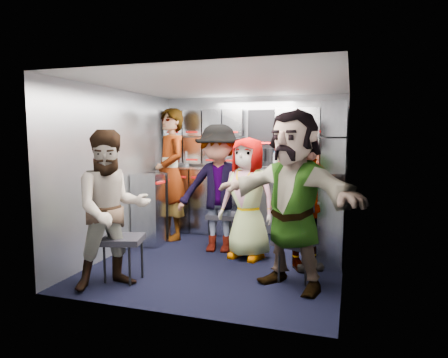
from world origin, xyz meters
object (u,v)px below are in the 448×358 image
(jump_seat_mid_left, at_px, (223,217))
(attendant_arc_c, at_px, (248,198))
(attendant_arc_d, at_px, (306,204))
(attendant_arc_b, at_px, (218,189))
(jump_seat_near_left, at_px, (123,242))
(jump_seat_center, at_px, (251,226))
(attendant_arc_e, at_px, (293,200))
(jump_seat_near_right, at_px, (294,245))
(jump_seat_mid_right, at_px, (307,229))
(attendant_standing, at_px, (171,174))
(attendant_arc_a, at_px, (112,210))

(jump_seat_mid_left, distance_m, attendant_arc_c, 0.64)
(attendant_arc_d, bearing_deg, attendant_arc_b, 130.15)
(jump_seat_near_left, relative_size, jump_seat_center, 1.11)
(attendant_arc_c, relative_size, attendant_arc_e, 0.84)
(jump_seat_near_right, height_order, attendant_arc_b, attendant_arc_b)
(jump_seat_near_right, distance_m, attendant_arc_b, 1.42)
(jump_seat_mid_right, height_order, attendant_arc_b, attendant_arc_b)
(attendant_standing, bearing_deg, jump_seat_center, 28.11)
(attendant_arc_c, xyz_separation_m, attendant_arc_e, (0.66, -0.81, 0.14))
(jump_seat_near_left, bearing_deg, jump_seat_mid_left, 68.03)
(jump_seat_center, bearing_deg, jump_seat_near_right, -50.57)
(jump_seat_mid_left, bearing_deg, attendant_arc_d, -24.45)
(attendant_standing, height_order, attendant_arc_d, attendant_standing)
(jump_seat_center, distance_m, attendant_arc_e, 1.30)
(jump_seat_mid_left, xyz_separation_m, attendant_arc_d, (1.16, -0.53, 0.33))
(jump_seat_mid_left, height_order, attendant_arc_c, attendant_arc_c)
(jump_seat_center, relative_size, attendant_arc_d, 0.29)
(jump_seat_mid_left, bearing_deg, jump_seat_near_left, -111.97)
(attendant_arc_b, bearing_deg, jump_seat_center, -3.66)
(jump_seat_near_left, relative_size, attendant_arc_a, 0.31)
(jump_seat_mid_right, distance_m, attendant_arc_a, 2.25)
(attendant_arc_a, distance_m, attendant_arc_b, 1.62)
(attendant_arc_a, relative_size, attendant_arc_d, 1.06)
(jump_seat_mid_right, relative_size, attendant_arc_b, 0.30)
(jump_seat_near_left, distance_m, jump_seat_mid_left, 1.62)
(jump_seat_near_left, height_order, jump_seat_near_right, jump_seat_near_left)
(jump_seat_near_right, xyz_separation_m, attendant_arc_e, (0.00, -0.18, 0.50))
(jump_seat_near_right, bearing_deg, attendant_standing, 148.66)
(jump_seat_mid_right, xyz_separation_m, jump_seat_near_right, (-0.07, -0.61, -0.02))
(jump_seat_near_right, bearing_deg, jump_seat_mid_left, 138.67)
(attendant_arc_e, bearing_deg, attendant_arc_d, 108.99)
(jump_seat_mid_left, xyz_separation_m, attendant_arc_e, (1.09, -1.14, 0.48))
(jump_seat_center, height_order, attendant_arc_d, attendant_arc_d)
(attendant_arc_c, distance_m, attendant_arc_e, 1.05)
(jump_seat_near_right, bearing_deg, attendant_arc_e, -90.00)
(jump_seat_near_left, xyz_separation_m, attendant_arc_e, (1.70, 0.36, 0.47))
(jump_seat_center, distance_m, attendant_arc_a, 1.89)
(attendant_arc_e, bearing_deg, attendant_arc_a, -137.08)
(jump_seat_mid_right, height_order, attendant_arc_d, attendant_arc_d)
(jump_seat_near_left, relative_size, jump_seat_mid_right, 0.97)
(attendant_standing, bearing_deg, attendant_arc_b, 19.38)
(attendant_arc_b, bearing_deg, attendant_arc_d, -23.36)
(attendant_arc_b, bearing_deg, attendant_arc_e, -48.00)
(jump_seat_mid_right, bearing_deg, attendant_arc_a, -143.02)
(jump_seat_mid_right, distance_m, attendant_arc_e, 0.93)
(jump_seat_mid_right, bearing_deg, attendant_arc_b, 171.74)
(jump_seat_mid_right, bearing_deg, jump_seat_center, 165.31)
(attendant_standing, relative_size, attendant_arc_e, 1.07)
(jump_seat_near_left, distance_m, jump_seat_center, 1.70)
(attendant_arc_a, xyz_separation_m, attendant_arc_c, (1.04, 1.34, -0.04))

